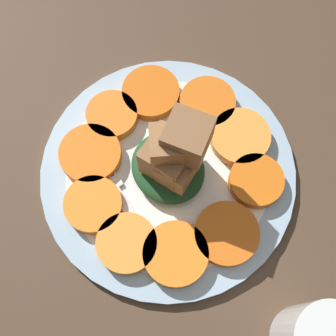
{
  "coord_description": "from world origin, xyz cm",
  "views": [
    {
      "loc": [
        14.11,
        -9.4,
        51.88
      ],
      "look_at": [
        0.0,
        0.0,
        4.1
      ],
      "focal_mm": 50.0,
      "sensor_mm": 36.0,
      "label": 1
    }
  ],
  "objects": [
    {
      "name": "carrot_slice_0",
      "position": [
        -1.05,
        -8.86,
        3.79
      ],
      "size": [
        6.21,
        6.21,
        1.38
      ],
      "primitive_type": "cylinder",
      "color": "orange",
      "rests_on": "plate"
    },
    {
      "name": "carrot_slice_4",
      "position": [
        6.43,
        7.17,
        3.79
      ],
      "size": [
        5.95,
        5.95,
        1.38
      ],
      "primitive_type": "cylinder",
      "color": "orange",
      "rests_on": "plate"
    },
    {
      "name": "center_pile",
      "position": [
        0.13,
        0.31,
        7.29
      ],
      "size": [
        8.56,
        8.45,
        10.41
      ],
      "color": "#1E4723",
      "rests_on": "plate"
    },
    {
      "name": "carrot_slice_7",
      "position": [
        -8.89,
        3.53,
        3.79
      ],
      "size": [
        6.65,
        6.65,
        1.38
      ],
      "primitive_type": "cylinder",
      "color": "#D56013",
      "rests_on": "plate"
    },
    {
      "name": "carrot_slice_3",
      "position": [
        9.34,
        1.09,
        3.79
      ],
      "size": [
        6.78,
        6.78,
        1.38
      ],
      "primitive_type": "cylinder",
      "color": "orange",
      "rests_on": "plate"
    },
    {
      "name": "plate",
      "position": [
        0.0,
        0.0,
        2.52
      ],
      "size": [
        28.34,
        28.34,
        1.05
      ],
      "color": "#99B7D1",
      "rests_on": "table_slab"
    },
    {
      "name": "carrot_slice_1",
      "position": [
        4.44,
        -8.08,
        3.79
      ],
      "size": [
        6.33,
        6.33,
        1.38
      ],
      "primitive_type": "cylinder",
      "color": "orange",
      "rests_on": "plate"
    },
    {
      "name": "carrot_slice_9",
      "position": [
        -6.18,
        -6.19,
        3.79
      ],
      "size": [
        6.85,
        6.85,
        1.38
      ],
      "primitive_type": "cylinder",
      "color": "orange",
      "rests_on": "plate"
    },
    {
      "name": "table_slab",
      "position": [
        0.0,
        0.0,
        1.0
      ],
      "size": [
        120.0,
        120.0,
        2.0
      ],
      "primitive_type": "cube",
      "color": "#4C3828",
      "rests_on": "ground"
    },
    {
      "name": "carrot_slice_6",
      "position": [
        -4.17,
        8.22,
        3.79
      ],
      "size": [
        6.4,
        6.4,
        1.38
      ],
      "primitive_type": "cylinder",
      "color": "orange",
      "rests_on": "plate"
    },
    {
      "name": "carrot_slice_2",
      "position": [
        8.14,
        -4.49,
        3.79
      ],
      "size": [
        6.78,
        6.78,
        1.38
      ],
      "primitive_type": "cylinder",
      "color": "orange",
      "rests_on": "plate"
    },
    {
      "name": "fork",
      "position": [
        0.95,
        -6.05,
        3.3
      ],
      "size": [
        17.26,
        2.32,
        0.4
      ],
      "rotation": [
        0.0,
        0.0,
        -0.0
      ],
      "color": "silver",
      "rests_on": "plate"
    },
    {
      "name": "carrot_slice_5",
      "position": [
        1.34,
        8.8,
        3.79
      ],
      "size": [
        6.71,
        6.71,
        1.38
      ],
      "primitive_type": "cylinder",
      "color": "#F99438",
      "rests_on": "plate"
    },
    {
      "name": "carrot_slice_8",
      "position": [
        -8.91,
        -1.72,
        3.79
      ],
      "size": [
        5.84,
        5.84,
        1.38
      ],
      "primitive_type": "cylinder",
      "color": "orange",
      "rests_on": "plate"
    }
  ]
}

